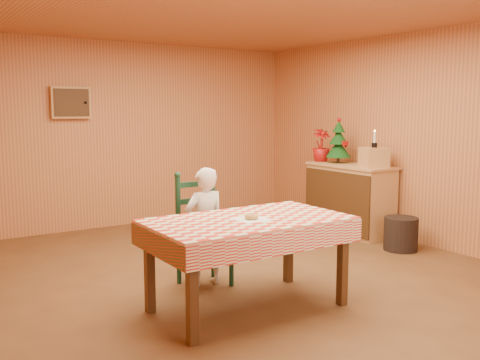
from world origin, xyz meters
name	(u,v)px	position (x,y,z in m)	size (l,w,h in m)	color
ground	(251,276)	(0.00, 0.00, 0.00)	(6.00, 6.00, 0.00)	brown
cabin_walls	(222,93)	(0.00, 0.53, 1.83)	(5.10, 6.05, 2.65)	#C77B47
dining_table	(248,228)	(-0.52, -0.71, 0.69)	(1.66, 0.96, 0.77)	#472A12
ladder_chair	(202,232)	(-0.52, 0.07, 0.50)	(0.44, 0.40, 1.08)	#10321E
seated_child	(205,227)	(-0.52, 0.02, 0.56)	(0.41, 0.27, 1.12)	silver
napkin	(251,219)	(-0.52, -0.76, 0.77)	(0.26, 0.26, 0.00)	white
donut	(251,217)	(-0.52, -0.76, 0.79)	(0.11, 0.11, 0.04)	#B58941
shelf_unit	(350,199)	(2.19, 0.85, 0.47)	(0.54, 1.24, 0.93)	tan
crate	(374,157)	(2.20, 0.45, 1.06)	(0.30, 0.30, 0.25)	tan
christmas_tree	(339,142)	(2.20, 1.10, 1.21)	(0.34, 0.34, 0.62)	#472A12
flower_arrangement	(321,145)	(2.15, 1.40, 1.16)	(0.26, 0.26, 0.46)	#9B100E
candle_set	(374,142)	(2.20, 0.45, 1.24)	(0.07, 0.07, 0.22)	black
storage_bin	(401,234)	(2.05, -0.15, 0.20)	(0.40, 0.40, 0.40)	black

